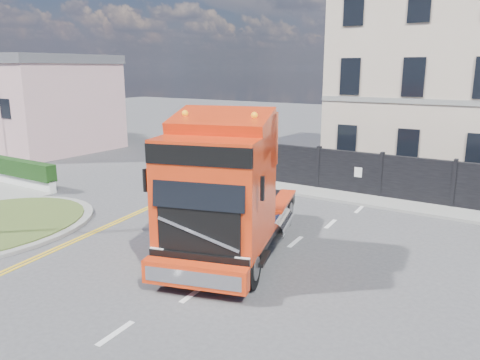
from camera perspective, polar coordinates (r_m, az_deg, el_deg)
The scene contains 8 objects.
ground at distance 16.07m, azimuth -6.99°, elevation -7.41°, with size 120.00×120.00×0.00m, color #424244.
hedge_wall at distance 26.61m, azimuth -26.97°, elevation 1.24°, with size 8.00×0.55×1.35m.
seaside_bldg_pink at distance 36.17m, azimuth -22.84°, elevation 8.14°, with size 8.00×8.00×6.00m, color #C79C9D.
seaside_bldg_cream at distance 44.00m, azimuth -26.65°, elevation 7.88°, with size 9.00×8.00×5.00m, color beige.
hoarding_fence at distance 21.25m, azimuth 23.39°, elevation -0.44°, with size 18.80×0.25×2.00m.
georgian_building at distance 28.23m, azimuth 25.86°, elevation 12.30°, with size 12.30×10.30×12.80m.
pavement_far at distance 20.71m, azimuth 21.23°, elevation -3.28°, with size 20.00×1.60×0.12m, color gray.
truck at distance 13.81m, azimuth -1.92°, elevation -2.11°, with size 4.80×7.90×4.45m.
Camera 1 is at (9.69, -11.49, 5.70)m, focal length 35.00 mm.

